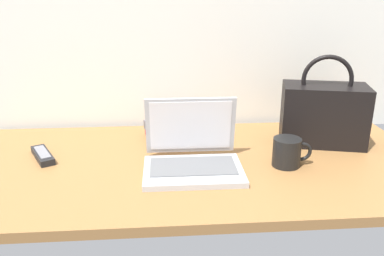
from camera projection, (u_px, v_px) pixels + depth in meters
desk at (193, 166)px, 1.36m from camera, size 1.60×0.76×0.03m
laptop at (192, 155)px, 1.30m from camera, size 0.31×0.26×0.22m
coffee_mug at (288, 152)px, 1.31m from camera, size 0.13×0.09×0.09m
remote_control_near at (43, 155)px, 1.38m from camera, size 0.11×0.16×0.02m
handbag at (324, 113)px, 1.48m from camera, size 0.33×0.22×0.33m
book_stack at (169, 130)px, 1.56m from camera, size 0.20×0.19×0.06m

